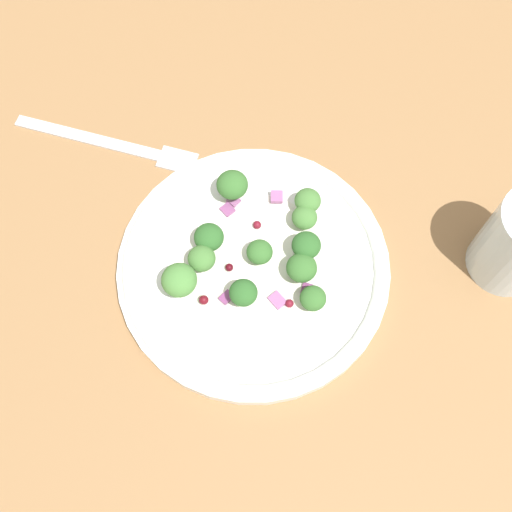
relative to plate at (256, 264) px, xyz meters
The scene contains 25 objects.
ground_plane 3.23cm from the plate, behind, with size 180.00×180.00×2.00cm, color olive.
plate is the anchor object (origin of this frame).
dressing_pool 0.44cm from the plate, ahead, with size 13.92×13.92×0.20cm, color white.
broccoli_floret_0 5.00cm from the plate, 59.74° to the left, with size 2.51×2.51×2.54cm.
broccoli_floret_1 5.92cm from the plate, 91.37° to the left, with size 2.26×2.26×2.29cm.
broccoli_floret_2 4.30cm from the plate, 55.86° to the right, with size 2.39×2.39×2.42cm.
broccoli_floret_3 7.36cm from the plate, 158.43° to the left, with size 2.84×2.84×2.87cm.
broccoli_floret_4 7.38cm from the plate, 107.01° to the right, with size 2.98×2.98×3.02cm.
broccoli_floret_5 6.38cm from the plate, 11.63° to the left, with size 2.23×2.23×2.26cm.
broccoli_floret_6 4.99cm from the plate, 122.40° to the right, with size 2.39×2.39×2.42cm.
broccoli_floret_7 7.25cm from the plate, 99.59° to the left, with size 2.36×2.36×2.39cm.
broccoli_floret_8 4.61cm from the plate, 32.43° to the left, with size 2.62×2.62×2.65cm.
broccoli_floret_9 4.85cm from the plate, 150.95° to the right, with size 2.60×2.60×2.63cm.
broccoli_floret_10 1.88cm from the plate, 100.34° to the left, with size 2.27×2.27×2.30cm.
cranberry_0 5.88cm from the plate, 89.01° to the right, with size 0.82×0.82×0.82cm, color maroon.
cranberry_1 4.91cm from the plate, ahead, with size 0.73×0.73×0.73cm, color maroon.
cranberry_2 3.22cm from the plate, 133.20° to the left, with size 0.75×0.75×0.75cm, color maroon.
cranberry_3 2.57cm from the plate, 113.29° to the right, with size 0.70×0.70×0.70cm, color #4C0A14.
onion_bit_0 4.09cm from the plate, 12.53° to the right, with size 1.07×1.40×0.49cm, color #A35B93.
onion_bit_1 4.29cm from the plate, 75.97° to the right, with size 0.82×1.14×0.37cm, color #843D75.
onion_bit_2 5.11cm from the plate, 20.19° to the left, with size 0.91×0.99×0.38cm, color #843D75.
onion_bit_3 6.38cm from the plate, 159.53° to the left, with size 0.92×1.04×0.30cm, color #A35B93.
onion_bit_4 5.72cm from the plate, 167.80° to the left, with size 1.01×1.09×0.34cm, color #934C84.
onion_bit_5 6.58cm from the plate, 123.89° to the left, with size 1.14×1.09×0.41cm, color #A35B93.
fork 18.78cm from the plate, behind, with size 16.33×12.05×0.50cm.
Camera 1 is at (19.20, -13.24, 51.97)cm, focal length 44.11 mm.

